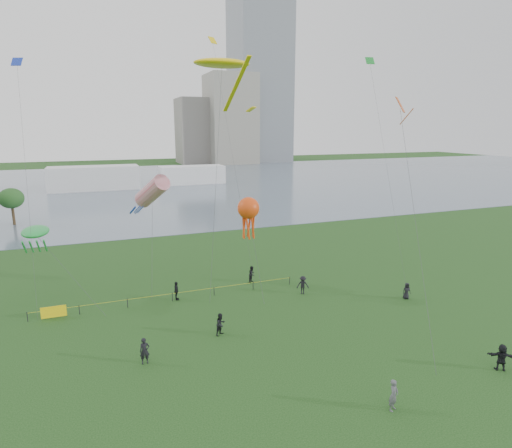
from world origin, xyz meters
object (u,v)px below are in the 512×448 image
object	(u,v)px
fence	(102,305)
kite_flyer	(394,395)
kite_octopus	(248,209)
kite_stingray	(222,64)

from	to	relation	value
fence	kite_flyer	bearing A→B (deg)	-53.13
fence	kite_flyer	size ratio (longest dim) A/B	12.76
kite_octopus	fence	bearing A→B (deg)	-162.09
kite_octopus	kite_stingray	bearing A→B (deg)	124.21
kite_stingray	kite_octopus	xyz separation A→B (m)	(1.07, -4.20, -13.32)
fence	kite_stingray	bearing A→B (deg)	16.76
fence	kite_stingray	xyz separation A→B (m)	(12.41, 3.74, 21.06)
kite_stingray	fence	bearing A→B (deg)	-155.75
fence	kite_flyer	xyz separation A→B (m)	(15.11, -20.14, 0.39)
kite_flyer	kite_octopus	world-z (taller)	kite_octopus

